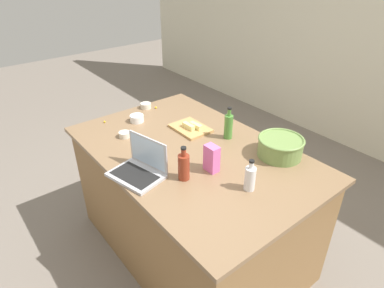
{
  "coord_description": "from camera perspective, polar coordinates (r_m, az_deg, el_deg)",
  "views": [
    {
      "loc": [
        1.49,
        -1.19,
        2.08
      ],
      "look_at": [
        0.0,
        0.0,
        0.95
      ],
      "focal_mm": 31.27,
      "sensor_mm": 36.0,
      "label": 1
    }
  ],
  "objects": [
    {
      "name": "ground_plane",
      "position": [
        2.82,
        -0.0,
        -16.87
      ],
      "size": [
        12.0,
        12.0,
        0.0
      ],
      "primitive_type": "plane",
      "color": "slate"
    },
    {
      "name": "wall_back",
      "position": [
        4.05,
        29.96,
        15.62
      ],
      "size": [
        8.0,
        0.1,
        2.6
      ],
      "primitive_type": "cube",
      "color": "beige",
      "rests_on": "ground"
    },
    {
      "name": "island_counter",
      "position": [
        2.51,
        -0.0,
        -9.86
      ],
      "size": [
        1.71,
        1.11,
        0.9
      ],
      "color": "olive",
      "rests_on": "ground"
    },
    {
      "name": "laptop",
      "position": [
        2.02,
        -8.85,
        -3.98
      ],
      "size": [
        0.35,
        0.29,
        0.22
      ],
      "color": "#B7B7BC",
      "rests_on": "island_counter"
    },
    {
      "name": "mixing_bowl_large",
      "position": [
        2.23,
        14.83,
        -0.42
      ],
      "size": [
        0.3,
        0.3,
        0.13
      ],
      "color": "#72934C",
      "rests_on": "island_counter"
    },
    {
      "name": "bottle_soy",
      "position": [
        1.93,
        -1.41,
        -3.82
      ],
      "size": [
        0.07,
        0.07,
        0.21
      ],
      "color": "maroon",
      "rests_on": "island_counter"
    },
    {
      "name": "bottle_vinegar",
      "position": [
        1.88,
        9.87,
        -5.71
      ],
      "size": [
        0.06,
        0.06,
        0.19
      ],
      "color": "white",
      "rests_on": "island_counter"
    },
    {
      "name": "bottle_olive",
      "position": [
        2.36,
        6.24,
        3.08
      ],
      "size": [
        0.06,
        0.06,
        0.24
      ],
      "color": "#4C8C38",
      "rests_on": "island_counter"
    },
    {
      "name": "cutting_board",
      "position": [
        2.5,
        -0.27,
        2.72
      ],
      "size": [
        0.29,
        0.22,
        0.02
      ],
      "primitive_type": "cube",
      "color": "tan",
      "rests_on": "island_counter"
    },
    {
      "name": "butter_stick_left",
      "position": [
        2.47,
        -0.58,
        3.06
      ],
      "size": [
        0.11,
        0.04,
        0.04
      ],
      "primitive_type": "cube",
      "rotation": [
        0.0,
        0.0,
        0.03
      ],
      "color": "#F4E58C",
      "rests_on": "cutting_board"
    },
    {
      "name": "butter_stick_right",
      "position": [
        2.48,
        0.66,
        3.11
      ],
      "size": [
        0.11,
        0.05,
        0.04
      ],
      "primitive_type": "cube",
      "rotation": [
        0.0,
        0.0,
        0.08
      ],
      "color": "#F4E58C",
      "rests_on": "cutting_board"
    },
    {
      "name": "ramekin_small",
      "position": [
        2.44,
        -11.45,
        1.6
      ],
      "size": [
        0.08,
        0.08,
        0.04
      ],
      "primitive_type": "cylinder",
      "color": "beige",
      "rests_on": "island_counter"
    },
    {
      "name": "ramekin_medium",
      "position": [
        2.87,
        -7.89,
        6.5
      ],
      "size": [
        0.09,
        0.09,
        0.04
      ],
      "primitive_type": "cylinder",
      "color": "beige",
      "rests_on": "island_counter"
    },
    {
      "name": "ramekin_wide",
      "position": [
        2.64,
        -9.38,
        4.34
      ],
      "size": [
        0.11,
        0.11,
        0.05
      ],
      "primitive_type": "cylinder",
      "color": "white",
      "rests_on": "island_counter"
    },
    {
      "name": "candy_bag",
      "position": [
        2.01,
        3.38,
        -2.47
      ],
      "size": [
        0.09,
        0.06,
        0.17
      ],
      "primitive_type": "cube",
      "color": "pink",
      "rests_on": "island_counter"
    },
    {
      "name": "candy_0",
      "position": [
        2.3,
        15.91,
        -1.25
      ],
      "size": [
        0.02,
        0.02,
        0.02
      ],
      "primitive_type": "sphere",
      "color": "green",
      "rests_on": "island_counter"
    },
    {
      "name": "candy_1",
      "position": [
        2.0,
        -0.81,
        -5.13
      ],
      "size": [
        0.02,
        0.02,
        0.02
      ],
      "primitive_type": "sphere",
      "color": "red",
      "rests_on": "island_counter"
    },
    {
      "name": "candy_2",
      "position": [
        2.69,
        -14.7,
        3.7
      ],
      "size": [
        0.02,
        0.02,
        0.02
      ],
      "primitive_type": "sphere",
      "color": "yellow",
      "rests_on": "island_counter"
    },
    {
      "name": "candy_3",
      "position": [
        2.85,
        -6.18,
        6.19
      ],
      "size": [
        0.02,
        0.02,
        0.02
      ],
      "primitive_type": "sphere",
      "color": "yellow",
      "rests_on": "island_counter"
    }
  ]
}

